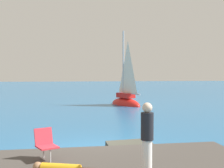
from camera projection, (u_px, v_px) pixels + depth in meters
The scene contains 6 objects.
ground_plane at pixel (91, 150), 11.04m from camera, with size 160.00×160.00×0.00m, color #236093.
boulder_seaward at pixel (132, 159), 9.97m from camera, with size 1.56×1.25×0.86m, color #424237.
boulder_inland at pixel (71, 167), 9.07m from camera, with size 1.31×1.04×0.72m, color #3B3D33.
sailboat_near at pixel (126, 101), 26.01m from camera, with size 2.76×3.91×7.09m.
person_standing at pixel (147, 137), 6.57m from camera, with size 0.28×0.28×1.62m.
beach_chair at pixel (45, 142), 7.87m from camera, with size 0.69×0.74×0.80m.
Camera 1 is at (-0.75, -10.93, 2.88)m, focal length 48.27 mm.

